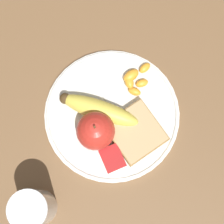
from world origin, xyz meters
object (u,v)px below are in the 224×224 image
Objects in this scene: plate at (112,115)px; banana at (99,110)px; apple at (96,131)px; jam_packet at (112,159)px; juice_glass at (34,208)px; fork at (117,108)px; bread_slice at (136,132)px.

banana reaches higher than plate.
apple is 1.73× the size of jam_packet.
juice_glass reaches higher than fork.
fork is at bearing -59.43° from plate.
juice_glass is (-0.11, 0.20, 0.04)m from plate.
juice_glass is 0.23m from bread_slice.
jam_packet is (-0.03, 0.06, -0.00)m from bread_slice.
jam_packet is (-0.06, -0.01, -0.03)m from apple.
apple is at bearing -72.33° from fork.
bread_slice reaches higher than plate.
apple is (-0.02, 0.04, 0.04)m from plate.
plate is 2.39× the size of juice_glass.
banana is (0.01, 0.02, 0.02)m from plate.
apple reaches higher than banana.
plate is at bearing -22.88° from jam_packet.
apple reaches higher than jam_packet.
bread_slice is 2.37× the size of jam_packet.
bread_slice is at bearing -112.36° from apple.
plate is 5.66× the size of jam_packet.
bread_slice is 0.07m from jam_packet.
bread_slice is at bearing -153.52° from plate.
banana is 0.08m from bread_slice.
jam_packet is (-0.10, 0.01, -0.01)m from banana.
juice_glass is 0.17m from jam_packet.
fork is at bearing 12.12° from bread_slice.
banana is 0.10m from jam_packet.
bread_slice and jam_packet have the same top height.
juice_glass is 1.37× the size of apple.
juice_glass is 0.79× the size of banana.
banana is at bearing 35.72° from bread_slice.
bread_slice is (-0.05, -0.03, 0.02)m from plate.
jam_packet is (0.03, -0.16, -0.03)m from juice_glass.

